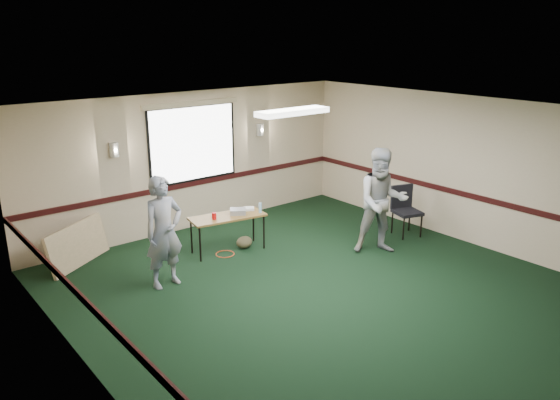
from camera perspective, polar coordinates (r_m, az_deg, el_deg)
ground at (r=8.28m, az=5.77°, el=-10.06°), size 8.00×8.00×0.00m
room_shell at (r=9.25m, az=-3.23°, el=3.43°), size 8.00×8.02×8.00m
folding_table at (r=9.69m, az=-5.50°, el=-1.92°), size 1.40×0.75×0.66m
projector at (r=9.74m, az=-4.42°, el=-1.20°), size 0.36×0.35×0.09m
game_console at (r=9.95m, az=-3.27°, el=-0.91°), size 0.24×0.23×0.05m
red_cup at (r=9.51m, az=-6.90°, el=-1.66°), size 0.08×0.08×0.12m
water_bottle at (r=9.77m, az=-2.09°, el=-0.82°), size 0.06×0.06×0.18m
duffel_bag at (r=9.96m, az=-3.75°, el=-4.43°), size 0.34×0.28×0.22m
cable_coil at (r=9.75m, az=-5.76°, el=-5.63°), size 0.44×0.44×0.02m
folded_table at (r=9.80m, az=-20.37°, el=-4.39°), size 1.27×0.91×0.70m
conference_chair at (r=10.76m, az=12.91°, el=-0.63°), size 0.59×0.60×0.96m
person_left at (r=8.46m, az=-12.03°, el=-3.30°), size 0.66×0.46×1.75m
person_right at (r=9.67m, az=10.58°, el=-0.14°), size 1.16×1.11×1.88m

